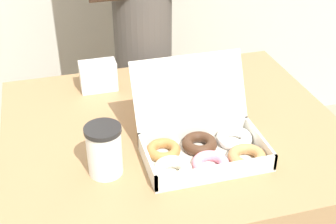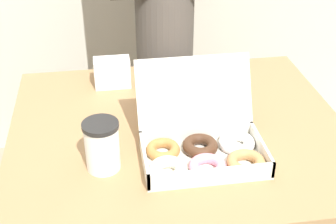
{
  "view_description": "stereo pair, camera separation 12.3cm",
  "coord_description": "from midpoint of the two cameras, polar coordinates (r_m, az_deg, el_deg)",
  "views": [
    {
      "loc": [
        -0.33,
        -1.13,
        1.53
      ],
      "look_at": [
        -0.05,
        -0.13,
        0.88
      ],
      "focal_mm": 50.0,
      "sensor_mm": 36.0,
      "label": 1
    },
    {
      "loc": [
        -0.21,
        -1.16,
        1.53
      ],
      "look_at": [
        -0.05,
        -0.13,
        0.88
      ],
      "focal_mm": 50.0,
      "sensor_mm": 36.0,
      "label": 2
    }
  ],
  "objects": [
    {
      "name": "table",
      "position": [
        1.65,
        -1.56,
        -12.64
      ],
      "size": [
        1.01,
        0.87,
        0.74
      ],
      "color": "#99754C",
      "rests_on": "ground_plane"
    },
    {
      "name": "coffee_cup",
      "position": [
        1.22,
        -10.66,
        -4.69
      ],
      "size": [
        0.1,
        0.1,
        0.14
      ],
      "color": "white",
      "rests_on": "table"
    },
    {
      "name": "napkin_holder",
      "position": [
        1.62,
        -10.66,
        4.28
      ],
      "size": [
        0.12,
        0.06,
        0.1
      ],
      "color": "silver",
      "rests_on": "table"
    },
    {
      "name": "donut_box",
      "position": [
        1.27,
        1.61,
        -4.16
      ],
      "size": [
        0.35,
        0.31,
        0.23
      ],
      "color": "silver",
      "rests_on": "table"
    }
  ]
}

